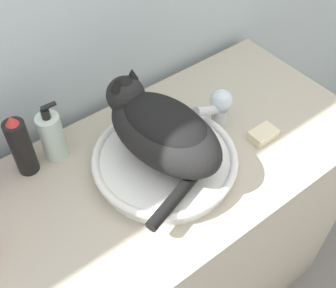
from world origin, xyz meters
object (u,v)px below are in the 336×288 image
at_px(cat, 161,129).
at_px(faucet, 219,107).
at_px(soap_pump_bottle, 52,136).
at_px(soap_bar, 263,134).
at_px(hairspray_can_black, 21,146).

xyz_separation_m(cat, faucet, (0.20, 0.02, -0.06)).
relative_size(soap_pump_bottle, soap_bar, 2.29).
bearing_deg(hairspray_can_black, soap_pump_bottle, 0.00).
distance_m(hairspray_can_black, soap_bar, 0.62).
bearing_deg(soap_bar, soap_pump_bottle, 148.78).
relative_size(cat, soap_bar, 4.55).
xyz_separation_m(faucet, soap_pump_bottle, (-0.39, 0.18, -0.00)).
xyz_separation_m(hairspray_can_black, soap_pump_bottle, (0.08, 0.00, -0.01)).
relative_size(faucet, hairspray_can_black, 0.78).
height_order(soap_pump_bottle, soap_bar, soap_pump_bottle).
xyz_separation_m(cat, hairspray_can_black, (-0.27, 0.20, -0.05)).
height_order(cat, soap_bar, cat).
xyz_separation_m(hairspray_can_black, soap_bar, (0.54, -0.28, -0.07)).
relative_size(faucet, soap_bar, 1.90).
height_order(faucet, soap_pump_bottle, soap_pump_bottle).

